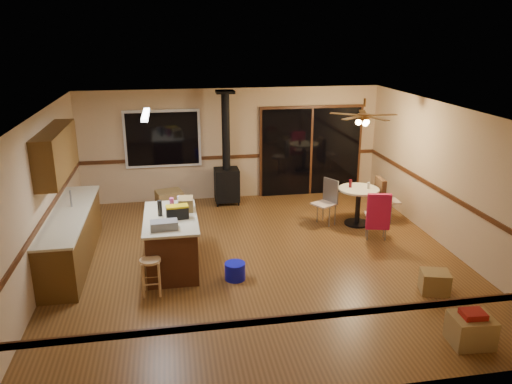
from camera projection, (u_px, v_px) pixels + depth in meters
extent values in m
plane|color=brown|center=(259.00, 259.00, 8.81)|extent=(7.00, 7.00, 0.00)
plane|color=silver|center=(259.00, 112.00, 8.00)|extent=(7.00, 7.00, 0.00)
plane|color=tan|center=(232.00, 144.00, 11.68)|extent=(7.00, 0.00, 7.00)
plane|color=tan|center=(320.00, 291.00, 5.13)|extent=(7.00, 0.00, 7.00)
plane|color=tan|center=(40.00, 201.00, 7.83)|extent=(0.00, 7.00, 7.00)
plane|color=tan|center=(450.00, 179.00, 8.98)|extent=(0.00, 7.00, 7.00)
cube|color=black|center=(163.00, 139.00, 11.31)|extent=(1.72, 0.10, 1.32)
cube|color=black|center=(311.00, 152.00, 12.02)|extent=(2.52, 0.10, 2.10)
cube|color=#5A3A16|center=(72.00, 238.00, 8.61)|extent=(0.60, 3.00, 0.86)
cube|color=beige|center=(69.00, 214.00, 8.47)|extent=(0.64, 3.04, 0.04)
cube|color=#5A3A16|center=(56.00, 153.00, 8.32)|extent=(0.35, 2.00, 0.80)
cube|color=#422010|center=(172.00, 243.00, 8.43)|extent=(0.80, 1.60, 0.86)
cube|color=beige|center=(170.00, 218.00, 8.29)|extent=(0.88, 1.68, 0.04)
cube|color=black|center=(227.00, 185.00, 11.49)|extent=(0.55, 0.50, 0.75)
cylinder|color=black|center=(226.00, 131.00, 11.10)|extent=(0.18, 0.18, 1.77)
cylinder|color=brown|center=(364.00, 116.00, 9.69)|extent=(0.24, 0.24, 0.10)
cylinder|color=brown|center=(365.00, 102.00, 9.61)|extent=(0.05, 0.05, 0.16)
sphere|color=#FFD88C|center=(363.00, 123.00, 9.73)|extent=(0.16, 0.16, 0.16)
cube|color=white|center=(146.00, 115.00, 8.00)|extent=(0.10, 1.20, 0.04)
cube|color=slate|center=(164.00, 225.00, 7.75)|extent=(0.44, 0.26, 0.13)
cube|color=black|center=(177.00, 213.00, 8.18)|extent=(0.37, 0.22, 0.20)
cube|color=gold|center=(177.00, 206.00, 8.14)|extent=(0.38, 0.23, 0.03)
cube|color=olive|center=(186.00, 204.00, 8.55)|extent=(0.26, 0.35, 0.22)
cylinder|color=black|center=(160.00, 208.00, 8.28)|extent=(0.09, 0.09, 0.27)
cylinder|color=#D84C8C|center=(172.00, 205.00, 8.48)|extent=(0.09, 0.09, 0.24)
cylinder|color=white|center=(179.00, 201.00, 8.74)|extent=(0.08, 0.08, 0.19)
cylinder|color=tan|center=(151.00, 277.00, 7.56)|extent=(0.41, 0.41, 0.58)
cylinder|color=#0D11C2|center=(235.00, 271.00, 8.06)|extent=(0.40, 0.40, 0.28)
cylinder|color=black|center=(357.00, 223.00, 10.39)|extent=(0.51, 0.51, 0.04)
cylinder|color=black|center=(358.00, 206.00, 10.27)|extent=(0.10, 0.10, 0.70)
cylinder|color=beige|center=(359.00, 189.00, 10.16)|extent=(0.82, 0.82, 0.04)
cylinder|color=#590C14|center=(350.00, 184.00, 10.19)|extent=(0.08, 0.08, 0.16)
cylinder|color=beige|center=(369.00, 185.00, 10.11)|extent=(0.07, 0.07, 0.13)
cube|color=tan|center=(324.00, 204.00, 10.23)|extent=(0.54, 0.54, 0.03)
cube|color=slate|center=(331.00, 191.00, 10.27)|extent=(0.22, 0.36, 0.50)
cube|color=tan|center=(376.00, 215.00, 9.61)|extent=(0.48, 0.48, 0.03)
cube|color=slate|center=(379.00, 206.00, 9.35)|extent=(0.40, 0.12, 0.50)
cube|color=#B51437|center=(379.00, 212.00, 9.37)|extent=(0.45, 0.20, 0.70)
cube|color=tan|center=(389.00, 201.00, 10.41)|extent=(0.43, 0.43, 0.03)
cube|color=slate|center=(381.00, 190.00, 10.32)|extent=(0.06, 0.40, 0.50)
cube|color=#462E1A|center=(380.00, 194.00, 10.35)|extent=(0.13, 0.45, 0.70)
cube|color=olive|center=(169.00, 200.00, 11.15)|extent=(0.64, 0.56, 0.44)
cube|color=olive|center=(471.00, 330.00, 6.38)|extent=(0.55, 0.47, 0.39)
cube|color=olive|center=(435.00, 282.00, 7.66)|extent=(0.50, 0.46, 0.34)
cube|color=maroon|center=(473.00, 314.00, 6.31)|extent=(0.30, 0.26, 0.08)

